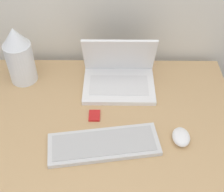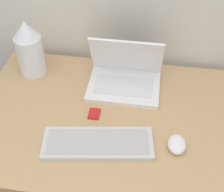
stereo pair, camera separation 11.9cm
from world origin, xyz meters
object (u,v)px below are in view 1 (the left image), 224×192
at_px(laptop, 119,75).
at_px(vase, 19,56).
at_px(keyboard, 104,144).
at_px(mouse, 181,137).
at_px(mp3_player, 94,116).

distance_m(laptop, vase, 0.43).
relative_size(keyboard, mouse, 4.77).
distance_m(laptop, keyboard, 0.35).
bearing_deg(mp3_player, laptop, 63.56).
relative_size(laptop, mouse, 3.49).
distance_m(laptop, mp3_player, 0.23).
height_order(mouse, vase, vase).
bearing_deg(vase, laptop, -3.74).
bearing_deg(mouse, keyboard, -174.11).
bearing_deg(vase, keyboard, -45.28).
height_order(laptop, mouse, laptop).
bearing_deg(keyboard, mp3_player, 105.93).
xyz_separation_m(laptop, mp3_player, (-0.10, -0.20, -0.05)).
height_order(laptop, vase, vase).
bearing_deg(mouse, laptop, 125.91).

